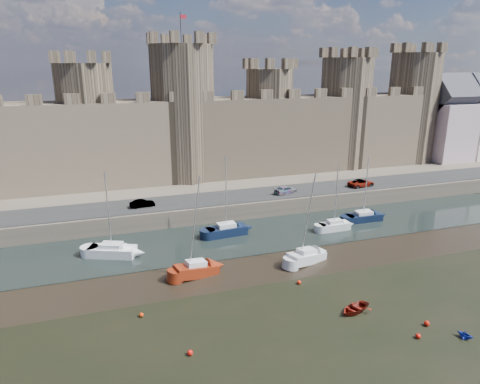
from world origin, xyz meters
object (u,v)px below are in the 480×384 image
(car_2, at_px, (286,190))
(sailboat_5, at_px, (306,256))
(sailboat_0, at_px, (112,250))
(sailboat_4, at_px, (196,269))
(sailboat_3, at_px, (363,216))
(sailboat_2, at_px, (334,225))
(car_3, at_px, (361,183))
(sailboat_1, at_px, (226,230))
(car_1, at_px, (142,204))

(car_2, relative_size, sailboat_5, 0.38)
(sailboat_0, height_order, sailboat_4, sailboat_4)
(sailboat_0, xyz_separation_m, sailboat_3, (35.90, 1.04, -0.07))
(sailboat_2, bearing_deg, sailboat_5, -137.06)
(sailboat_4, bearing_deg, sailboat_0, 125.44)
(car_3, xyz_separation_m, sailboat_4, (-32.32, -17.61, -2.33))
(sailboat_1, bearing_deg, car_1, 137.07)
(car_1, height_order, car_2, car_2)
(sailboat_0, bearing_deg, sailboat_1, 30.48)
(car_2, relative_size, sailboat_1, 0.38)
(sailboat_0, xyz_separation_m, sailboat_1, (15.02, 2.00, 0.03))
(car_1, bearing_deg, sailboat_1, -133.60)
(sailboat_0, relative_size, sailboat_5, 0.97)
(car_3, xyz_separation_m, sailboat_0, (-40.95, -9.66, -2.33))
(sailboat_3, height_order, sailboat_5, sailboat_5)
(car_1, relative_size, sailboat_1, 0.32)
(sailboat_3, bearing_deg, car_3, 60.59)
(car_3, xyz_separation_m, sailboat_5, (-19.29, -18.35, -2.37))
(car_1, xyz_separation_m, car_2, (22.47, -0.11, 0.02))
(sailboat_0, height_order, sailboat_1, sailboat_1)
(sailboat_4, xyz_separation_m, sailboat_5, (13.03, -0.74, -0.04))
(car_2, relative_size, sailboat_3, 0.43)
(car_3, bearing_deg, car_1, 81.23)
(sailboat_0, distance_m, sailboat_2, 29.91)
(sailboat_1, height_order, sailboat_4, sailboat_4)
(car_3, bearing_deg, sailboat_0, 95.21)
(car_1, bearing_deg, car_3, -96.01)
(sailboat_2, distance_m, sailboat_3, 6.29)
(car_1, distance_m, sailboat_0, 11.40)
(sailboat_0, relative_size, sailboat_3, 1.11)
(car_1, xyz_separation_m, sailboat_2, (25.13, -10.96, -2.30))
(sailboat_0, xyz_separation_m, sailboat_2, (29.89, -0.86, -0.04))
(sailboat_0, bearing_deg, sailboat_4, -19.75)
(sailboat_4, bearing_deg, car_2, 32.03)
(sailboat_3, distance_m, sailboat_4, 28.71)
(sailboat_1, bearing_deg, sailboat_5, -62.78)
(sailboat_1, bearing_deg, car_2, 28.55)
(car_3, bearing_deg, sailboat_1, 98.38)
(sailboat_0, bearing_deg, car_3, 36.16)
(sailboat_2, distance_m, sailboat_4, 22.41)
(car_2, height_order, sailboat_0, sailboat_0)
(car_3, bearing_deg, sailboat_2, 125.51)
(sailboat_2, bearing_deg, sailboat_1, 168.51)
(sailboat_2, relative_size, sailboat_4, 0.84)
(car_1, height_order, sailboat_3, sailboat_3)
(car_2, xyz_separation_m, car_3, (13.72, -0.33, 0.05))
(sailboat_2, height_order, sailboat_5, sailboat_5)
(car_1, height_order, sailboat_0, sailboat_0)
(sailboat_3, bearing_deg, sailboat_0, -177.37)
(car_2, distance_m, car_3, 13.72)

